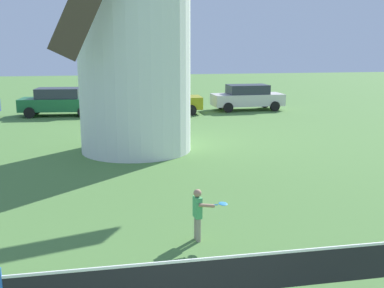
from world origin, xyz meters
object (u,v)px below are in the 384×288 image
object	(u,v)px
parked_car_green	(59,101)
tennis_net	(219,276)
player_far	(199,211)
parked_car_mustard	(164,100)
parked_car_cream	(247,97)

from	to	relation	value
parked_car_green	tennis_net	bearing A→B (deg)	-79.18
player_far	parked_car_mustard	size ratio (longest dim) A/B	0.25
tennis_net	parked_car_mustard	bearing A→B (deg)	84.63
tennis_net	player_far	distance (m)	2.80
player_far	parked_car_cream	distance (m)	19.69
parked_car_mustard	tennis_net	bearing A→B (deg)	-95.37
player_far	parked_car_green	xyz separation A→B (m)	(-4.32, 18.28, 0.19)
tennis_net	parked_car_cream	xyz separation A→B (m)	(7.20, 21.23, 0.12)
player_far	parked_car_cream	world-z (taller)	parked_car_cream
player_far	tennis_net	bearing A→B (deg)	-96.03
parked_car_green	parked_car_mustard	size ratio (longest dim) A/B	1.00
tennis_net	parked_car_mustard	size ratio (longest dim) A/B	1.35
parked_car_mustard	parked_car_cream	world-z (taller)	same
tennis_net	parked_car_cream	world-z (taller)	parked_car_cream
player_far	parked_car_cream	bearing A→B (deg)	69.46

